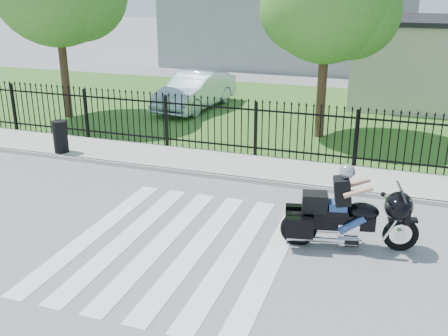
% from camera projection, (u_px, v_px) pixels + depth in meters
% --- Properties ---
extents(ground, '(120.00, 120.00, 0.00)m').
position_uv_depth(ground, '(178.00, 246.00, 11.02)').
color(ground, slate).
rests_on(ground, ground).
extents(crosswalk, '(5.00, 5.50, 0.01)m').
position_uv_depth(crosswalk, '(178.00, 246.00, 11.02)').
color(crosswalk, silver).
rests_on(crosswalk, ground).
extents(sidewalk, '(40.00, 2.00, 0.12)m').
position_uv_depth(sidewalk, '(246.00, 167.00, 15.45)').
color(sidewalk, '#ADAAA3').
rests_on(sidewalk, ground).
extents(curb, '(40.00, 0.12, 0.12)m').
position_uv_depth(curb, '(236.00, 179.00, 14.56)').
color(curb, '#ADAAA3').
rests_on(curb, ground).
extents(grass_strip, '(40.00, 12.00, 0.02)m').
position_uv_depth(grass_strip, '(294.00, 114.00, 21.69)').
color(grass_strip, '#325E20').
rests_on(grass_strip, ground).
extents(iron_fence, '(26.00, 0.04, 1.80)m').
position_uv_depth(iron_fence, '(256.00, 131.00, 16.05)').
color(iron_fence, black).
rests_on(iron_fence, ground).
extents(motorcycle_rider, '(2.81, 1.29, 1.88)m').
position_uv_depth(motorcycle_rider, '(346.00, 213.00, 10.75)').
color(motorcycle_rider, black).
rests_on(motorcycle_rider, ground).
extents(parked_car, '(2.23, 4.90, 1.56)m').
position_uv_depth(parked_car, '(195.00, 90.00, 22.24)').
color(parked_car, '#A6BDD1').
rests_on(parked_car, grass_strip).
extents(litter_bin, '(0.48, 0.48, 1.01)m').
position_uv_depth(litter_bin, '(60.00, 137.00, 16.41)').
color(litter_bin, black).
rests_on(litter_bin, sidewalk).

